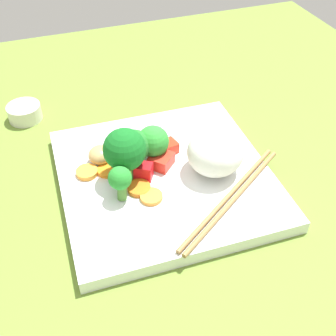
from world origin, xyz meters
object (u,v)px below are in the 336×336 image
Objects in this scene: carrot_slice_2 at (139,188)px; chopstick_pair at (232,197)px; rice_mound at (216,152)px; sauce_cup at (25,112)px; broccoli_floret_3 at (125,150)px; square_plate at (165,178)px.

carrot_slice_2 is 0.16× the size of chopstick_pair.
sauce_cup is (-24.60, -24.10, -3.86)cm from rice_mound.
broccoli_floret_3 is 0.39× the size of chopstick_pair.
rice_mound is at bearing 75.96° from square_plate.
rice_mound reaches higher than square_plate.
rice_mound is 0.40× the size of chopstick_pair.
rice_mound is at bearing 92.21° from carrot_slice_2.
broccoli_floret_3 is 1.40× the size of sauce_cup.
square_plate is at bearing 37.09° from sauce_cup.
broccoli_floret_3 is at bearing 28.62° from sauce_cup.
square_plate is at bearing 80.84° from broccoli_floret_3.
carrot_slice_2 is 0.56× the size of sauce_cup.
sauce_cup is (-25.03, -12.90, -0.96)cm from carrot_slice_2.
chopstick_pair is 3.56× the size of sauce_cup.
chopstick_pair is (6.11, -0.21, -2.89)cm from rice_mound.
carrot_slice_2 and sauce_cup have the same top height.
sauce_cup is (-30.71, -23.89, -0.96)cm from chopstick_pair.
broccoli_floret_3 is 2.51× the size of carrot_slice_2.
square_plate is at bearing -104.04° from rice_mound.
rice_mound is at bearing 78.07° from broccoli_floret_3.
chopstick_pair is (5.68, 10.99, 0.00)cm from carrot_slice_2.
broccoli_floret_3 is (-0.85, -5.28, 5.80)cm from square_plate.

